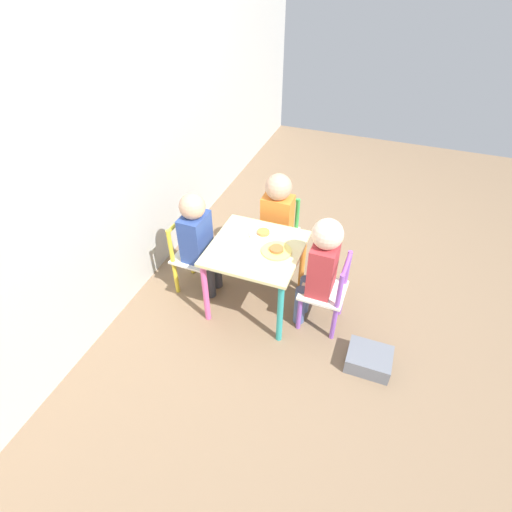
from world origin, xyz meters
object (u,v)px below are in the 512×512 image
at_px(chair_green, 278,234).
at_px(child_right, 277,215).
at_px(kids_table, 256,257).
at_px(chair_yellow, 193,257).
at_px(chair_purple, 327,293).
at_px(plate_front, 277,250).
at_px(child_front, 321,264).
at_px(storage_bin, 369,359).
at_px(child_back, 198,236).
at_px(plate_right, 263,234).

bearing_deg(chair_green, child_right, -90.00).
height_order(kids_table, chair_yellow, chair_yellow).
height_order(chair_purple, plate_front, chair_purple).
distance_m(chair_yellow, child_front, 0.87).
bearing_deg(chair_yellow, child_right, -48.28).
relative_size(chair_green, chair_yellow, 1.00).
relative_size(chair_purple, child_right, 0.69).
relative_size(plate_front, storage_bin, 0.73).
distance_m(chair_purple, child_front, 0.22).
bearing_deg(chair_yellow, storage_bin, -99.88).
relative_size(child_right, child_back, 1.01).
relative_size(chair_purple, chair_green, 1.00).
distance_m(child_front, storage_bin, 0.60).
bearing_deg(child_front, plate_front, -90.42).
bearing_deg(plate_right, chair_yellow, 104.24).
xyz_separation_m(child_front, child_back, (0.02, 0.79, -0.02)).
bearing_deg(storage_bin, child_back, 77.95).
relative_size(chair_purple, plate_front, 2.89).
height_order(child_back, plate_front, child_back).
distance_m(chair_purple, child_back, 0.87).
bearing_deg(child_front, chair_green, -138.45).
relative_size(chair_purple, child_front, 0.67).
relative_size(chair_green, child_front, 0.67).
height_order(child_front, child_right, child_front).
bearing_deg(kids_table, child_back, 88.33).
bearing_deg(kids_table, chair_yellow, 88.33).
distance_m(chair_yellow, storage_bin, 1.26).
xyz_separation_m(chair_yellow, plate_front, (-0.01, -0.58, 0.23)).
bearing_deg(kids_table, plate_right, 0.00).
height_order(chair_green, child_back, child_back).
bearing_deg(storage_bin, kids_table, 72.91).
bearing_deg(child_back, chair_yellow, 90.00).
xyz_separation_m(plate_right, storage_bin, (-0.37, -0.77, -0.43)).
bearing_deg(child_front, chair_yellow, -90.43).
height_order(plate_front, plate_right, same).
xyz_separation_m(kids_table, storage_bin, (-0.24, -0.77, -0.34)).
distance_m(kids_table, storage_bin, 0.88).
xyz_separation_m(kids_table, child_right, (0.39, 0.00, 0.06)).
distance_m(child_back, plate_front, 0.52).
bearing_deg(child_back, plate_front, -89.59).
xyz_separation_m(chair_purple, child_back, (0.02, 0.85, 0.19)).
xyz_separation_m(chair_green, plate_front, (-0.45, -0.13, 0.23)).
distance_m(chair_purple, plate_front, 0.40).
height_order(child_front, storage_bin, child_front).
bearing_deg(chair_yellow, plate_right, -74.09).
bearing_deg(chair_purple, child_front, -90.00).
height_order(kids_table, chair_purple, chair_purple).
height_order(kids_table, child_back, child_back).
distance_m(kids_table, plate_right, 0.15).
bearing_deg(plate_front, child_back, 88.74).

